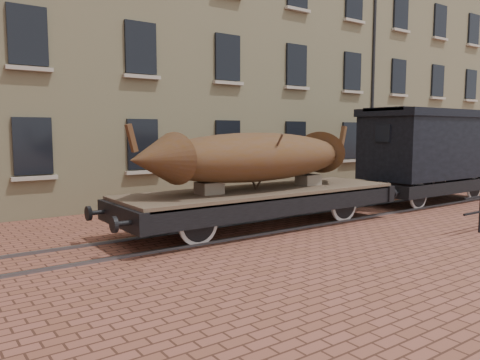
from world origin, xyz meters
TOP-DOWN VIEW (x-y plane):
  - ground at (0.00, 0.00)m, footprint 90.00×90.00m
  - warehouse_cream at (3.00, 9.99)m, footprint 40.00×10.19m
  - rail_track at (0.00, 0.00)m, footprint 30.00×1.52m
  - flatcar_wagon at (-1.24, -0.00)m, footprint 9.09×2.47m
  - iron_boat at (-1.46, 0.00)m, footprint 7.48×2.40m
  - goods_van at (6.74, 0.00)m, footprint 6.63×2.42m

SIDE VIEW (x-z plane):
  - ground at x=0.00m, z-range 0.00..0.00m
  - rail_track at x=0.00m, z-range 0.00..0.06m
  - flatcar_wagon at x=-1.24m, z-range 0.17..1.54m
  - iron_boat at x=-1.46m, z-range 1.08..2.84m
  - goods_van at x=6.74m, z-range 0.43..3.86m
  - warehouse_cream at x=3.00m, z-range 0.00..14.00m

